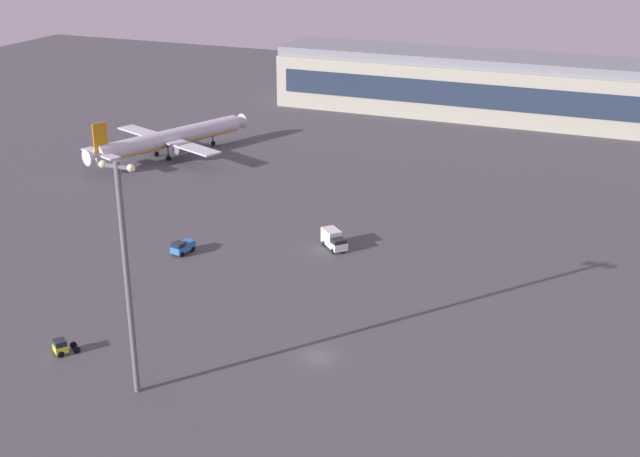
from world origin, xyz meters
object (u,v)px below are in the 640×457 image
at_px(airplane_near_gate, 169,139).
at_px(pushback_tug, 62,347).
at_px(catering_truck, 334,239).
at_px(apron_light_west, 126,267).
at_px(baggage_tractor, 183,247).

height_order(airplane_near_gate, pushback_tug, airplane_near_gate).
height_order(catering_truck, apron_light_west, apron_light_west).
distance_m(pushback_tug, apron_light_west, 20.94).
bearing_deg(catering_truck, apron_light_west, 36.26).
xyz_separation_m(airplane_near_gate, catering_truck, (54.07, -35.51, -2.59)).
relative_size(baggage_tractor, catering_truck, 0.77).
relative_size(airplane_near_gate, apron_light_west, 1.44).
distance_m(airplane_near_gate, catering_truck, 64.74).
bearing_deg(apron_light_west, airplane_near_gate, 119.67).
height_order(baggage_tractor, pushback_tug, baggage_tractor).
bearing_deg(pushback_tug, catering_truck, -76.53).
bearing_deg(pushback_tug, baggage_tractor, -49.01).
relative_size(catering_truck, apron_light_west, 0.20).
relative_size(baggage_tractor, apron_light_west, 0.15).
bearing_deg(pushback_tug, airplane_near_gate, -30.70).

